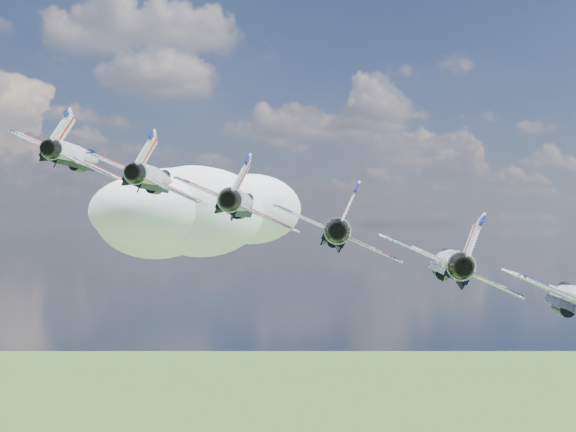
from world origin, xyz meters
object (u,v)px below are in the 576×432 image
object	(u,v)px
jet_2	(241,202)
jet_3	(338,230)
jet_5	(575,298)
jet_4	(449,262)
jet_1	(154,178)
jet_0	(77,155)

from	to	relation	value
jet_2	jet_3	bearing A→B (deg)	-22.35
jet_2	jet_5	world-z (taller)	jet_2
jet_3	jet_4	distance (m)	10.28
jet_1	jet_2	distance (m)	10.28
jet_4	jet_2	bearing A→B (deg)	157.65
jet_2	jet_5	distance (m)	30.83
jet_3	jet_5	size ratio (longest dim) A/B	1.00
jet_1	jet_4	xyz separation A→B (m)	(21.00, -21.18, -7.80)
jet_1	jet_2	world-z (taller)	jet_1
jet_3	jet_5	world-z (taller)	jet_3
jet_1	jet_3	size ratio (longest dim) A/B	1.00
jet_1	jet_5	xyz separation A→B (m)	(28.00, -28.24, -10.40)
jet_0	jet_4	bearing A→B (deg)	-22.35
jet_0	jet_3	xyz separation A→B (m)	(21.00, -21.18, -7.80)
jet_0	jet_1	bearing A→B (deg)	-22.35
jet_1	jet_3	bearing A→B (deg)	-22.35
jet_5	jet_0	bearing A→B (deg)	157.65
jet_1	jet_4	size ratio (longest dim) A/B	1.00
jet_2	jet_4	xyz separation A→B (m)	(14.00, -14.12, -5.20)
jet_0	jet_1	size ratio (longest dim) A/B	1.00
jet_3	jet_5	bearing A→B (deg)	-22.35
jet_0	jet_3	distance (m)	30.83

